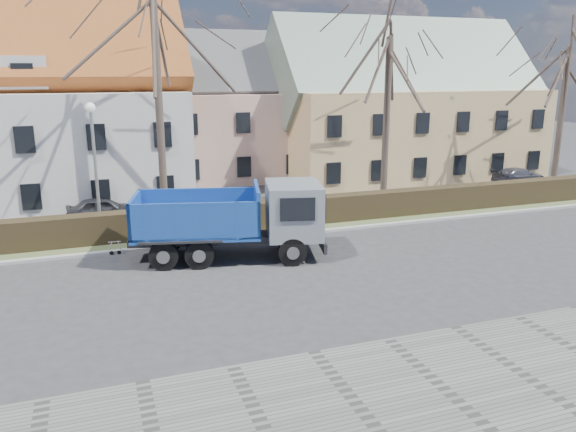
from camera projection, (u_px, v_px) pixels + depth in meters
name	position (u px, v px, depth m)	size (l,w,h in m)	color
ground	(252.00, 278.00, 20.45)	(120.00, 120.00, 0.00)	#343436
sidewalk_near	(355.00, 403.00, 12.68)	(80.00, 5.00, 0.08)	slate
curb_far	(224.00, 241.00, 24.63)	(80.00, 0.30, 0.12)	#A3A19C
grass_strip	(216.00, 231.00, 26.09)	(80.00, 3.00, 0.10)	#4E5E34
hedge	(216.00, 220.00, 25.76)	(60.00, 0.90, 1.30)	black
building_pink	(228.00, 119.00, 38.97)	(10.80, 8.80, 8.00)	#CDA291
building_yellow	(402.00, 114.00, 40.02)	(18.80, 10.80, 8.50)	tan
tree_1	(158.00, 92.00, 25.96)	(9.20, 9.20, 12.65)	#483B32
tree_2	(387.00, 105.00, 30.02)	(8.00, 8.00, 11.00)	#483B32
tree_3	(562.00, 106.00, 33.94)	(7.60, 7.60, 10.45)	#483B32
dump_truck	(223.00, 221.00, 22.20)	(7.77, 2.89, 3.11)	navy
streetlight	(96.00, 172.00, 24.45)	(0.47, 0.47, 6.08)	#949495
cart_frame	(110.00, 248.00, 22.86)	(0.69, 0.40, 0.64)	silver
parked_car_a	(103.00, 209.00, 28.00)	(1.43, 3.55, 1.21)	#28292D
parked_car_b	(519.00, 176.00, 36.85)	(1.55, 3.82, 1.11)	#3C3C47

